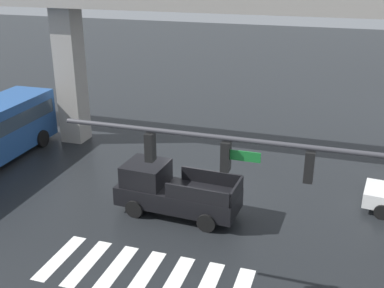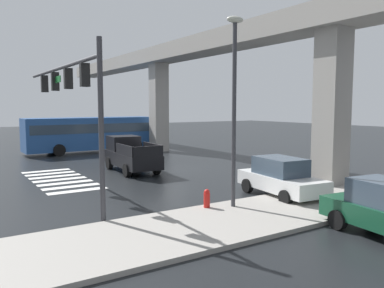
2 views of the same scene
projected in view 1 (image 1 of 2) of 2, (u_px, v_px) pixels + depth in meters
ground_plane at (199, 194)px, 21.70m from camera, size 120.00×120.00×0.00m
crosswalk_stripes at (144, 275)px, 16.11m from camera, size 7.15×2.80×0.01m
elevated_overpass at (227, 11)px, 22.87m from camera, size 58.85×2.33×8.87m
pickup_truck at (171, 191)px, 19.79m from camera, size 5.19×2.28×2.08m
traffic_signal_mast at (313, 181)px, 12.22m from camera, size 10.89×0.32×6.20m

